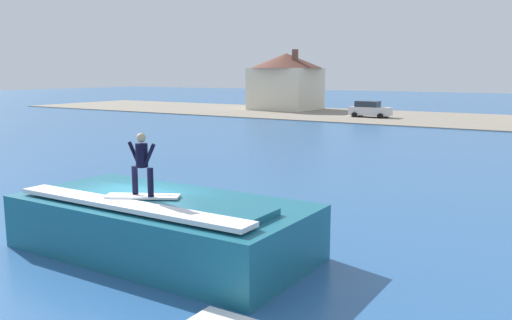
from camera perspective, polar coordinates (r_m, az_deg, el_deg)
name	(u,v)px	position (r m, az deg, el deg)	size (l,w,h in m)	color
ground_plane	(137,246)	(15.96, -12.58, -9.01)	(260.00, 260.00, 0.00)	#2C5B93
wave_crest	(161,225)	(15.06, -10.11, -6.87)	(8.33, 4.00, 1.69)	#1B6278
surfboard	(143,196)	(14.48, -12.02, -3.81)	(1.96, 1.38, 0.06)	white
surfer	(142,161)	(14.28, -12.10, -0.12)	(0.95, 0.32, 1.66)	black
shoreline_bank	(468,120)	(59.87, 21.70, 3.97)	(120.00, 19.19, 0.09)	gray
car_near_shore	(370,109)	(60.30, 12.06, 5.32)	(4.51, 2.14, 1.86)	silver
house_with_chimney	(286,79)	(71.70, 3.23, 8.62)	(9.68, 9.68, 7.90)	beige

